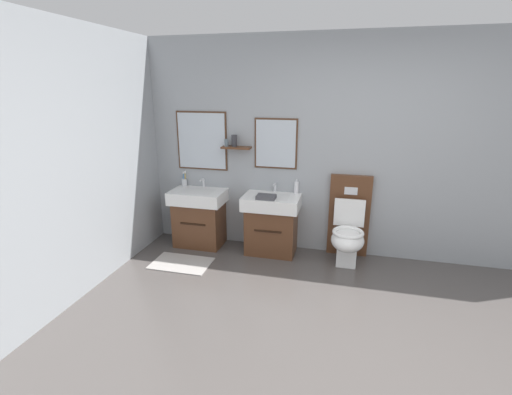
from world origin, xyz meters
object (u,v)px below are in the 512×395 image
Objects in this scene: toothbrush_cup at (184,182)px; folded_hand_towel at (266,197)px; toilet at (348,230)px; vanity_sink_left at (199,216)px; vanity_sink_right at (272,222)px; soap_dispenser at (296,187)px.

toothbrush_cup is 0.92× the size of folded_hand_towel.
toothbrush_cup is (-2.13, 0.16, 0.41)m from toilet.
folded_hand_towel is (0.91, -0.14, 0.37)m from vanity_sink_left.
toilet is at bearing -0.11° from vanity_sink_right.
folded_hand_towel is (1.17, -0.30, -0.03)m from toothbrush_cup.
vanity_sink_right is 1.29m from toothbrush_cup.
toilet reaches higher than vanity_sink_left.
vanity_sink_right is 4.02× the size of soap_dispenser.
toothbrush_cup is at bearing 165.76° from folded_hand_towel.
vanity_sink_left is 0.95m from vanity_sink_right.
toilet is 5.48× the size of soap_dispenser.
vanity_sink_left is 0.99m from folded_hand_towel.
toothbrush_cup is (-0.26, 0.16, 0.40)m from vanity_sink_left.
soap_dispenser reaches higher than folded_hand_towel.
toilet is at bearing 8.12° from folded_hand_towel.
soap_dispenser is 0.44m from folded_hand_towel.
vanity_sink_left is 0.50m from toothbrush_cup.
toilet is 2.17m from toothbrush_cup.
vanity_sink_right is 0.73× the size of toilet.
vanity_sink_left is at bearing -172.11° from soap_dispenser.
folded_hand_towel is at bearing -8.60° from vanity_sink_left.
toilet is 4.92× the size of toothbrush_cup.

